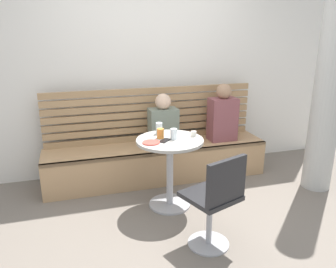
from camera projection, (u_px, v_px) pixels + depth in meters
The scene contains 15 objects.
ground at pixel (191, 231), 3.11m from camera, with size 8.00×8.00×0.00m, color #70665B.
back_wall at pixel (147, 58), 4.17m from camera, with size 5.20×0.10×2.90m, color silver.
concrete_pillar at pixel (332, 68), 3.58m from camera, with size 0.32×0.32×2.80m, color #B2B2AD.
booth_bench at pixel (157, 162), 4.14m from camera, with size 2.70×0.52×0.44m.
booth_backrest at pixel (152, 114), 4.19m from camera, with size 2.65×0.04×0.67m.
cafe_table at pixel (170, 160), 3.41m from camera, with size 0.68×0.68×0.74m.
white_chair at pixel (216, 199), 2.73m from camera, with size 0.51×0.51×0.85m.
person_adult at pixel (223, 115), 4.20m from camera, with size 0.34×0.22×0.72m.
person_child_left at pixel (163, 123), 4.02m from camera, with size 0.34×0.22×0.63m.
cup_espresso_small at pixel (194, 134), 3.43m from camera, with size 0.06×0.06×0.06m, color silver.
cup_water_clear at pixel (174, 134), 3.33m from camera, with size 0.07×0.07×0.11m, color white.
cup_glass_tall at pixel (159, 128), 3.51m from camera, with size 0.07×0.07×0.12m, color silver.
cup_tumbler_orange at pixel (160, 133), 3.37m from camera, with size 0.07×0.07×0.10m, color orange.
plate_small at pixel (151, 143), 3.23m from camera, with size 0.17×0.17×0.01m, color #DB4C42.
phone_on_table at pixel (165, 141), 3.30m from camera, with size 0.07×0.14×0.01m, color black.
Camera 1 is at (-0.97, -2.52, 1.79)m, focal length 35.70 mm.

